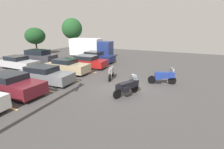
% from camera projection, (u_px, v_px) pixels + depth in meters
% --- Properties ---
extents(ground, '(44.00, 44.00, 0.10)m').
position_uv_depth(ground, '(124.00, 89.00, 12.82)').
color(ground, '#423F3F').
extents(motorcycle_touring, '(2.12, 1.34, 1.38)m').
position_uv_depth(motorcycle_touring, '(127.00, 86.00, 11.35)').
color(motorcycle_touring, black).
rests_on(motorcycle_touring, ground).
extents(motorcycle_second, '(2.25, 0.85, 1.31)m').
position_uv_depth(motorcycle_second, '(111.00, 72.00, 15.08)').
color(motorcycle_second, black).
rests_on(motorcycle_second, ground).
extents(motorcycle_third, '(1.10, 2.22, 1.44)m').
position_uv_depth(motorcycle_third, '(163.00, 76.00, 13.63)').
color(motorcycle_third, black).
rests_on(motorcycle_third, ground).
extents(parking_stripes, '(20.99, 4.60, 0.01)m').
position_uv_depth(parking_stripes, '(47.00, 82.00, 14.29)').
color(parking_stripes, '#EAE066').
rests_on(parking_stripes, ground).
extents(car_maroon, '(2.01, 4.87, 1.45)m').
position_uv_depth(car_maroon, '(12.00, 84.00, 11.60)').
color(car_maroon, maroon).
rests_on(car_maroon, ground).
extents(car_grey, '(2.00, 4.96, 1.40)m').
position_uv_depth(car_grey, '(45.00, 75.00, 14.01)').
color(car_grey, slate).
rests_on(car_grey, ground).
extents(car_tan, '(1.86, 4.40, 1.47)m').
position_uv_depth(car_tan, '(67.00, 66.00, 16.86)').
color(car_tan, tan).
rests_on(car_tan, ground).
extents(car_red, '(2.06, 4.48, 1.42)m').
position_uv_depth(car_red, '(88.00, 62.00, 19.23)').
color(car_red, maroon).
rests_on(car_red, ground).
extents(car_navy, '(2.01, 4.87, 1.42)m').
position_uv_depth(car_navy, '(96.00, 57.00, 22.23)').
color(car_navy, navy).
rests_on(car_navy, ground).
extents(car_far_silver, '(1.80, 4.68, 1.42)m').
position_uv_depth(car_far_silver, '(19.00, 62.00, 18.79)').
color(car_far_silver, '#B7B7BC').
rests_on(car_far_silver, ground).
extents(car_far_charcoal, '(2.26, 4.53, 1.78)m').
position_uv_depth(car_far_charcoal, '(39.00, 57.00, 21.38)').
color(car_far_charcoal, '#38383D').
rests_on(car_far_charcoal, ground).
extents(box_truck, '(2.78, 6.72, 2.85)m').
position_uv_depth(box_truck, '(91.00, 47.00, 25.77)').
color(box_truck, navy).
rests_on(box_truck, ground).
extents(tree_far_left, '(3.26, 3.26, 4.48)m').
position_uv_depth(tree_far_left, '(35.00, 36.00, 27.86)').
color(tree_far_left, '#4C3823').
rests_on(tree_far_left, ground).
extents(tree_left, '(4.33, 4.33, 6.45)m').
position_uv_depth(tree_left, '(72.00, 29.00, 36.05)').
color(tree_left, '#4C3823').
rests_on(tree_left, ground).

